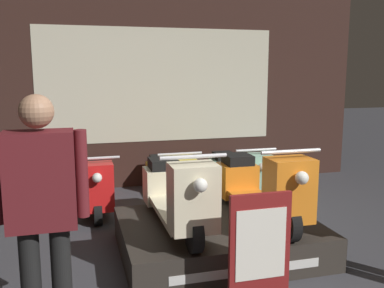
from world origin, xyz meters
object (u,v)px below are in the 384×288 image
at_px(scooter_display_left, 176,194).
at_px(scooter_display_right, 260,187).
at_px(scooter_backrow_1, 170,180).
at_px(scooter_backrow_2, 238,175).
at_px(person_left_browsing, 42,201).
at_px(price_sign_board, 260,251).
at_px(scooter_backrow_0, 95,185).

bearing_deg(scooter_display_left, scooter_display_right, 0.00).
height_order(scooter_display_left, scooter_backrow_1, scooter_display_left).
xyz_separation_m(scooter_display_left, scooter_backrow_1, (0.31, 1.71, -0.31)).
distance_m(scooter_display_right, scooter_backrow_2, 1.79).
bearing_deg(scooter_backrow_2, person_left_browsing, -131.59).
bearing_deg(price_sign_board, person_left_browsing, 178.91).
distance_m(scooter_backrow_1, price_sign_board, 2.74).
distance_m(scooter_display_right, price_sign_board, 1.14).
bearing_deg(price_sign_board, scooter_backrow_2, 71.58).
relative_size(scooter_backrow_0, price_sign_board, 1.83).
distance_m(scooter_display_left, price_sign_board, 1.11).
bearing_deg(scooter_display_right, scooter_backrow_1, 107.52).
xyz_separation_m(scooter_display_right, scooter_backrow_2, (0.45, 1.71, -0.31)).
bearing_deg(scooter_backrow_0, price_sign_board, -68.80).
bearing_deg(scooter_display_right, scooter_backrow_0, 131.78).
xyz_separation_m(scooter_backrow_1, price_sign_board, (0.08, -2.74, 0.13)).
bearing_deg(scooter_backrow_2, price_sign_board, -108.42).
height_order(scooter_backrow_1, person_left_browsing, person_left_browsing).
relative_size(scooter_backrow_0, scooter_backrow_2, 1.00).
height_order(scooter_backrow_0, scooter_backrow_2, same).
distance_m(scooter_backrow_2, price_sign_board, 2.89).
bearing_deg(scooter_backrow_1, person_left_browsing, -117.62).
xyz_separation_m(scooter_display_left, scooter_display_right, (0.85, 0.00, 0.00)).
bearing_deg(scooter_display_left, scooter_backrow_1, 79.77).
relative_size(scooter_display_right, scooter_backrow_2, 1.00).
relative_size(scooter_display_left, scooter_display_right, 1.00).
height_order(person_left_browsing, price_sign_board, person_left_browsing).
relative_size(scooter_backrow_1, price_sign_board, 1.83).
distance_m(scooter_display_right, scooter_backrow_0, 2.31).
bearing_deg(price_sign_board, scooter_backrow_1, 91.57).
bearing_deg(scooter_display_left, price_sign_board, -69.59).
bearing_deg(scooter_display_right, person_left_browsing, -152.89).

